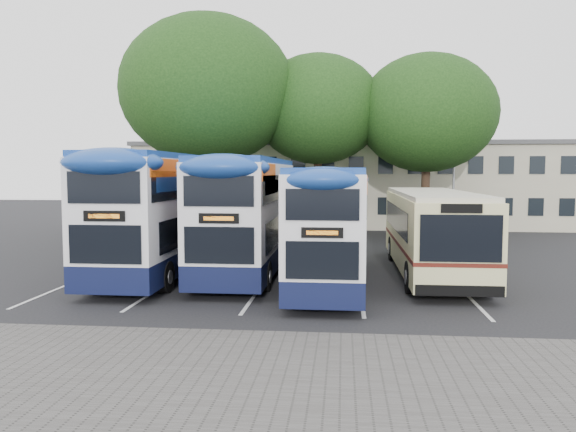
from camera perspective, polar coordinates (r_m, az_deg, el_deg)
The scene contains 12 objects.
ground at distance 16.50m, azimuth 8.56°, elevation -9.87°, with size 120.00×120.00×0.00m, color black.
paving_strip at distance 11.76m, azimuth -0.31°, elevation -15.82°, with size 40.00×6.00×0.01m, color #595654.
bay_lines at distance 21.56m, azimuth -2.19°, elevation -6.38°, with size 14.12×11.00×0.01m.
depot_building at distance 42.97m, azimuth 6.80°, elevation 3.30°, with size 32.40×8.40×6.20m.
lamp_post at distance 36.59m, azimuth 16.53°, elevation 5.94°, with size 0.25×1.05×9.06m.
tree_left at distance 33.90m, azimuth -8.19°, elevation 12.53°, with size 10.21×10.21×13.16m.
tree_mid at distance 34.65m, azimuth 3.07°, elevation 10.75°, with size 7.81×7.81×11.16m.
tree_right at distance 34.62m, azimuth 13.93°, elevation 10.09°, with size 8.20×8.20×11.00m.
bus_dd_left at distance 23.14m, azimuth -12.42°, elevation 0.80°, with size 2.76×11.39×4.75m.
bus_dd_mid at distance 22.75m, azimuth -3.98°, elevation 0.60°, with size 2.67×11.01×4.59m.
bus_dd_right at distance 20.34m, azimuth 4.03°, elevation -0.47°, with size 2.44×10.08×4.20m.
bus_single at distance 23.12m, azimuth 14.37°, elevation -1.10°, with size 2.82×11.06×3.30m.
Camera 1 is at (-0.85, -15.96, 4.11)m, focal length 35.00 mm.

